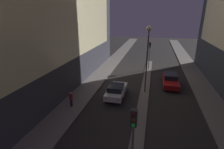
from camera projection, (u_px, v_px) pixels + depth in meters
median_strip at (145, 91)px, 20.74m from camera, size 1.02×28.25×0.11m
traffic_light_near at (133, 131)px, 8.55m from camera, size 0.32×0.42×4.42m
traffic_light_mid at (150, 49)px, 27.88m from camera, size 0.32×0.42×4.42m
street_lamp at (148, 45)px, 18.72m from camera, size 0.60×0.60×7.51m
car_left_lane at (116, 91)px, 19.31m from camera, size 1.80×4.28×1.46m
car_right_lane at (170, 80)px, 22.32m from camera, size 1.85×4.76×1.51m
pedestrian_on_left_sidewalk at (71, 99)px, 17.02m from camera, size 0.32×0.32×1.54m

